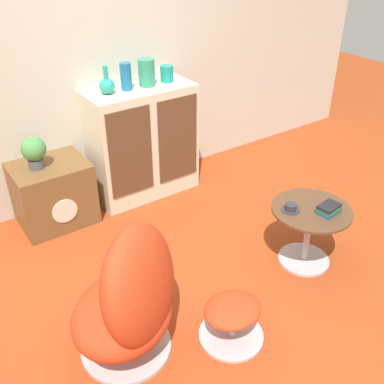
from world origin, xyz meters
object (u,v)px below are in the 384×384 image
vase_leftmost (107,85)px  vase_rightmost (167,74)px  vase_inner_left (126,77)px  book_stack (329,209)px  sideboard (142,142)px  coffee_table (309,228)px  egg_chair (131,300)px  tv_console (53,193)px  ottoman (232,316)px  vase_inner_right (147,72)px  teacup (291,208)px  potted_plant (34,151)px

vase_leftmost → vase_rightmost: 0.56m
vase_inner_left → book_stack: bearing=-69.2°
sideboard → coffee_table: (0.46, -1.56, -0.20)m
sideboard → vase_rightmost: 0.62m
egg_chair → coffee_table: size_ratio=1.59×
tv_console → vase_inner_left: (0.74, 0.01, 0.83)m
ottoman → vase_rightmost: size_ratio=2.90×
vase_inner_right → teacup: 1.63m
vase_inner_right → vase_rightmost: (0.19, 0.00, -0.04)m
tv_console → ottoman: bearing=-76.8°
teacup → book_stack: bearing=-40.7°
ottoman → book_stack: book_stack is taller
vase_rightmost → vase_leftmost: bearing=-180.0°
potted_plant → teacup: 1.95m
egg_chair → vase_inner_left: 1.91m
tv_console → vase_inner_right: 1.25m
ottoman → book_stack: bearing=9.2°
coffee_table → potted_plant: potted_plant is taller
sideboard → vase_inner_left: vase_inner_left is taller
sideboard → teacup: 1.52m
vase_leftmost → vase_inner_right: 0.36m
ottoman → vase_rightmost: bearing=68.7°
vase_rightmost → vase_inner_right: bearing=-180.0°
vase_leftmost → vase_rightmost: vase_leftmost is taller
sideboard → vase_rightmost: vase_rightmost is taller
vase_inner_left → vase_rightmost: size_ratio=1.61×
sideboard → vase_inner_right: size_ratio=4.46×
sideboard → egg_chair: bearing=-121.4°
sideboard → tv_console: (-0.85, -0.01, -0.23)m
teacup → vase_inner_right: bearing=99.4°
teacup → vase_rightmost: bearing=92.0°
tv_console → book_stack: size_ratio=3.44×
vase_leftmost → vase_inner_right: vase_leftmost is taller
tv_console → vase_inner_left: bearing=1.1°
coffee_table → potted_plant: bearing=132.0°
vase_inner_left → vase_rightmost: 0.39m
coffee_table → book_stack: bearing=-58.4°
ottoman → vase_leftmost: bearing=85.3°
vase_inner_right → vase_rightmost: bearing=0.0°
tv_console → teacup: 1.90m
vase_inner_right → sideboard: bearing=-177.3°
vase_inner_left → teacup: (0.44, -1.49, -0.61)m
vase_rightmost → sideboard: bearing=-179.2°
ottoman → teacup: (0.76, 0.32, 0.31)m
tv_console → vase_inner_right: bearing=0.9°
vase_inner_right → egg_chair: bearing=-123.4°
tv_console → coffee_table: size_ratio=1.05×
tv_console → ottoman: tv_console is taller
ottoman → potted_plant: size_ratio=1.55×
ottoman → coffee_table: size_ratio=0.71×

